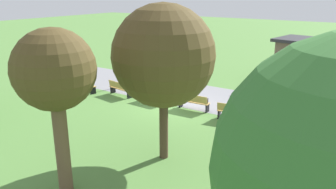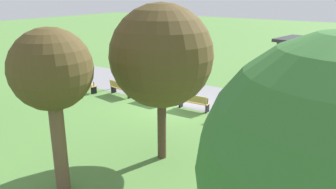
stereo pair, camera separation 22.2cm
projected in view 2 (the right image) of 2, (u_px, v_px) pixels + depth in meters
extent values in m
plane|color=#54843D|center=(175.00, 105.00, 18.60)|extent=(120.00, 120.00, 0.00)
cube|color=gray|center=(195.00, 95.00, 20.39)|extent=(31.69, 4.69, 0.01)
cube|color=tan|center=(54.00, 81.00, 21.76)|extent=(1.74, 1.03, 0.04)
cube|color=tan|center=(50.00, 78.00, 21.58)|extent=(1.62, 0.72, 0.40)
cube|color=black|center=(51.00, 82.00, 22.45)|extent=(0.19, 0.37, 0.43)
cylinder|color=black|center=(50.00, 76.00, 22.35)|extent=(0.06, 0.06, 0.30)
cube|color=black|center=(58.00, 88.00, 21.21)|extent=(0.19, 0.37, 0.43)
cylinder|color=black|center=(57.00, 82.00, 21.10)|extent=(0.06, 0.06, 0.30)
cube|color=tan|center=(87.00, 84.00, 21.11)|extent=(1.76, 0.87, 0.04)
cube|color=tan|center=(84.00, 81.00, 20.91)|extent=(1.67, 0.55, 0.40)
cube|color=black|center=(82.00, 85.00, 21.75)|extent=(0.16, 0.38, 0.43)
cylinder|color=black|center=(82.00, 79.00, 21.65)|extent=(0.05, 0.05, 0.30)
cube|color=black|center=(94.00, 90.00, 20.60)|extent=(0.16, 0.38, 0.43)
cylinder|color=black|center=(94.00, 84.00, 20.50)|extent=(0.05, 0.05, 0.30)
cube|color=tan|center=(122.00, 88.00, 20.22)|extent=(1.75, 0.70, 0.04)
cube|color=tan|center=(119.00, 85.00, 20.01)|extent=(1.70, 0.37, 0.40)
cube|color=black|center=(114.00, 89.00, 20.81)|extent=(0.12, 0.38, 0.43)
cylinder|color=black|center=(114.00, 83.00, 20.70)|extent=(0.05, 0.05, 0.30)
cube|color=black|center=(130.00, 95.00, 19.77)|extent=(0.12, 0.38, 0.43)
cylinder|color=black|center=(130.00, 88.00, 19.67)|extent=(0.05, 0.05, 0.30)
cube|color=tan|center=(157.00, 94.00, 19.11)|extent=(1.72, 0.53, 0.04)
cube|color=tan|center=(154.00, 91.00, 18.88)|extent=(1.70, 0.19, 0.40)
cube|color=black|center=(146.00, 95.00, 19.63)|extent=(0.08, 0.38, 0.43)
cylinder|color=black|center=(146.00, 89.00, 19.53)|extent=(0.05, 0.05, 0.30)
cube|color=black|center=(168.00, 100.00, 18.72)|extent=(0.08, 0.38, 0.43)
cylinder|color=black|center=(168.00, 94.00, 18.61)|extent=(0.05, 0.05, 0.30)
cube|color=tan|center=(194.00, 102.00, 17.78)|extent=(1.72, 0.53, 0.04)
cube|color=tan|center=(192.00, 98.00, 17.54)|extent=(1.70, 0.19, 0.40)
cube|color=black|center=(181.00, 103.00, 18.24)|extent=(0.08, 0.38, 0.43)
cylinder|color=black|center=(181.00, 96.00, 18.14)|extent=(0.05, 0.05, 0.30)
cube|color=black|center=(207.00, 108.00, 17.46)|extent=(0.08, 0.38, 0.43)
cylinder|color=black|center=(208.00, 101.00, 17.35)|extent=(0.05, 0.05, 0.30)
cube|color=tan|center=(235.00, 112.00, 16.25)|extent=(1.75, 0.70, 0.04)
cube|color=tan|center=(234.00, 109.00, 16.01)|extent=(1.70, 0.37, 0.40)
cube|color=black|center=(219.00, 114.00, 16.65)|extent=(0.12, 0.38, 0.43)
cylinder|color=black|center=(219.00, 107.00, 16.55)|extent=(0.05, 0.05, 0.30)
cube|color=black|center=(251.00, 119.00, 16.00)|extent=(0.12, 0.38, 0.43)
cylinder|color=black|center=(251.00, 111.00, 15.90)|extent=(0.05, 0.05, 0.30)
cube|color=tan|center=(281.00, 126.00, 14.55)|extent=(1.76, 0.87, 0.04)
cube|color=tan|center=(282.00, 123.00, 14.30)|extent=(1.67, 0.55, 0.40)
cube|color=black|center=(262.00, 129.00, 14.87)|extent=(0.16, 0.38, 0.43)
cylinder|color=black|center=(263.00, 121.00, 14.77)|extent=(0.05, 0.05, 0.30)
cube|color=black|center=(300.00, 134.00, 14.37)|extent=(0.16, 0.38, 0.43)
cylinder|color=black|center=(301.00, 125.00, 14.27)|extent=(0.05, 0.05, 0.30)
cube|color=black|center=(314.00, 150.00, 12.92)|extent=(0.19, 0.37, 0.43)
cylinder|color=black|center=(316.00, 140.00, 12.82)|extent=(0.06, 0.06, 0.30)
cube|color=#4C4238|center=(238.00, 108.00, 16.09)|extent=(0.35, 0.25, 0.50)
sphere|color=tan|center=(239.00, 100.00, 16.00)|extent=(0.22, 0.22, 0.22)
cylinder|color=#23232D|center=(237.00, 112.00, 16.37)|extent=(0.19, 0.38, 0.13)
cylinder|color=#23232D|center=(238.00, 115.00, 16.59)|extent=(0.13, 0.13, 0.43)
cylinder|color=#23232D|center=(241.00, 112.00, 16.29)|extent=(0.19, 0.38, 0.13)
cylinder|color=#23232D|center=(241.00, 115.00, 16.51)|extent=(0.13, 0.13, 0.43)
cylinder|color=brown|center=(59.00, 144.00, 10.29)|extent=(0.44, 0.44, 3.15)
sphere|color=#4C3D1E|center=(51.00, 69.00, 9.59)|extent=(2.42, 2.42, 2.42)
cylinder|color=#4C3828|center=(162.00, 124.00, 12.42)|extent=(0.33, 0.33, 2.73)
sphere|color=#4C3D1E|center=(161.00, 56.00, 11.66)|extent=(3.66, 3.66, 3.66)
cylinder|color=black|center=(124.00, 62.00, 21.78)|extent=(0.10, 0.10, 3.31)
sphere|color=white|center=(123.00, 34.00, 21.25)|extent=(0.32, 0.32, 0.32)
cylinder|color=black|center=(38.00, 79.00, 22.66)|extent=(0.47, 0.47, 0.76)
cube|color=brown|center=(303.00, 64.00, 22.04)|extent=(3.10, 3.00, 2.93)
cube|color=#28282D|center=(306.00, 40.00, 21.57)|extent=(3.68, 3.57, 0.20)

